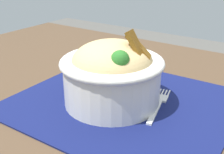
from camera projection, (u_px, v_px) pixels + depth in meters
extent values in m
cube|color=#4C3826|center=(133.00, 108.00, 0.56)|extent=(1.25, 0.77, 0.03)
cylinder|color=#412F20|center=(55.00, 113.00, 1.23)|extent=(0.04, 0.04, 0.67)
cube|color=#11194C|center=(123.00, 102.00, 0.54)|extent=(0.39, 0.35, 0.00)
cylinder|color=silver|center=(112.00, 81.00, 0.52)|extent=(0.17, 0.17, 0.08)
torus|color=silver|center=(112.00, 62.00, 0.51)|extent=(0.19, 0.19, 0.01)
ellipsoid|color=tan|center=(112.00, 62.00, 0.51)|extent=(0.19, 0.19, 0.07)
sphere|color=#296C25|center=(120.00, 60.00, 0.46)|extent=(0.03, 0.03, 0.03)
cylinder|color=orange|center=(93.00, 56.00, 0.48)|extent=(0.03, 0.01, 0.01)
cube|color=brown|center=(137.00, 47.00, 0.48)|extent=(0.04, 0.02, 0.06)
cube|color=brown|center=(138.00, 46.00, 0.49)|extent=(0.05, 0.03, 0.05)
cube|color=silver|center=(154.00, 114.00, 0.50)|extent=(0.03, 0.07, 0.00)
cube|color=silver|center=(159.00, 103.00, 0.53)|extent=(0.01, 0.01, 0.00)
cube|color=silver|center=(162.00, 98.00, 0.55)|extent=(0.03, 0.03, 0.00)
cube|color=silver|center=(169.00, 94.00, 0.57)|extent=(0.01, 0.02, 0.00)
cube|color=silver|center=(166.00, 93.00, 0.57)|extent=(0.01, 0.02, 0.00)
cube|color=silver|center=(163.00, 93.00, 0.57)|extent=(0.01, 0.02, 0.00)
cube|color=silver|center=(160.00, 92.00, 0.57)|extent=(0.01, 0.02, 0.00)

